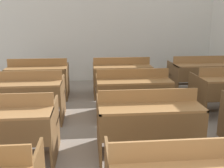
% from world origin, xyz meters
% --- Properties ---
extents(wall_back, '(5.92, 0.06, 2.87)m').
position_xyz_m(wall_back, '(0.00, 6.72, 1.44)').
color(wall_back, silver).
rests_on(wall_back, ground_plane).
extents(bench_second_left, '(1.25, 0.82, 0.87)m').
position_xyz_m(bench_second_left, '(-1.59, 2.55, 0.47)').
color(bench_second_left, brown).
rests_on(bench_second_left, ground_plane).
extents(bench_second_center, '(1.25, 0.82, 0.87)m').
position_xyz_m(bench_second_center, '(0.19, 2.58, 0.47)').
color(bench_second_center, brown).
rests_on(bench_second_center, ground_plane).
extents(bench_third_left, '(1.25, 0.82, 0.87)m').
position_xyz_m(bench_third_left, '(-1.61, 3.88, 0.47)').
color(bench_third_left, brown).
rests_on(bench_third_left, ground_plane).
extents(bench_third_center, '(1.25, 0.82, 0.87)m').
position_xyz_m(bench_third_center, '(0.23, 3.89, 0.47)').
color(bench_third_center, brown).
rests_on(bench_third_center, ground_plane).
extents(bench_back_left, '(1.25, 0.82, 0.87)m').
position_xyz_m(bench_back_left, '(-1.61, 5.18, 0.47)').
color(bench_back_left, brown).
rests_on(bench_back_left, ground_plane).
extents(bench_back_center, '(1.25, 0.82, 0.87)m').
position_xyz_m(bench_back_center, '(0.20, 5.18, 0.47)').
color(bench_back_center, brown).
rests_on(bench_back_center, ground_plane).
extents(bench_back_right, '(1.25, 0.82, 0.87)m').
position_xyz_m(bench_back_right, '(2.00, 5.21, 0.47)').
color(bench_back_right, brown).
rests_on(bench_back_right, ground_plane).
extents(wastepaper_bin, '(0.24, 0.24, 0.31)m').
position_xyz_m(wastepaper_bin, '(2.69, 5.85, 0.15)').
color(wastepaper_bin, '#1E6B33').
rests_on(wastepaper_bin, ground_plane).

